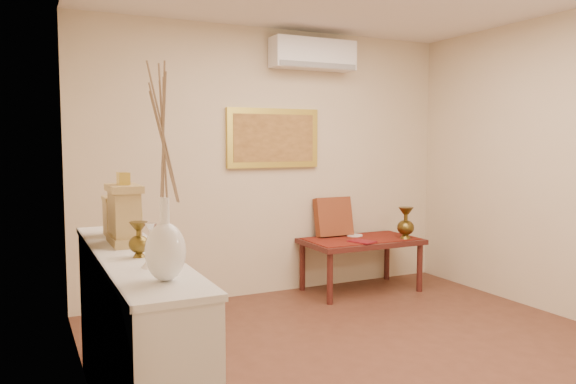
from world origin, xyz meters
TOP-DOWN VIEW (x-y plane):
  - floor at (0.00, 0.00)m, footprint 4.50×4.50m
  - wall_back at (0.00, 2.25)m, footprint 4.00×0.02m
  - wall_left at (-2.00, 0.00)m, footprint 0.02×4.50m
  - white_vase at (-1.81, -0.70)m, footprint 0.17×0.17m
  - candlestick at (-1.80, -0.42)m, footprint 0.10×0.10m
  - brass_urn_small at (-1.81, -0.16)m, footprint 0.10×0.10m
  - table_cloth at (0.85, 1.88)m, footprint 1.14×0.59m
  - brass_urn_tall at (1.26, 1.67)m, footprint 0.18×0.18m
  - plate at (0.87, 2.04)m, footprint 0.17×0.17m
  - menu at (0.74, 1.69)m, footprint 0.26×0.30m
  - cushion at (0.66, 2.13)m, footprint 0.41×0.18m
  - display_ledge at (-1.82, 0.00)m, footprint 0.37×2.02m
  - mantel_clock at (-1.81, 0.25)m, footprint 0.17×0.36m
  - wooden_chest at (-1.80, 0.58)m, footprint 0.16×0.21m
  - low_table at (0.85, 1.88)m, footprint 1.20×0.70m
  - painting at (0.00, 2.22)m, footprint 1.00×0.06m
  - ac_unit at (0.40, 2.12)m, footprint 0.90×0.25m

SIDE VIEW (x-z plane):
  - floor at x=0.00m, z-range 0.00..0.00m
  - low_table at x=0.85m, z-range 0.21..0.76m
  - display_ledge at x=-1.82m, z-range 0.00..0.98m
  - table_cloth at x=0.85m, z-range 0.55..0.56m
  - plate at x=0.87m, z-range 0.56..0.57m
  - menu at x=0.74m, z-range 0.56..0.57m
  - brass_urn_tall at x=1.26m, z-range 0.56..0.96m
  - cushion at x=0.66m, z-range 0.55..0.98m
  - candlestick at x=-1.80m, z-range 0.98..1.19m
  - brass_urn_small at x=-1.81m, z-range 0.98..1.21m
  - wooden_chest at x=-1.80m, z-range 0.98..1.22m
  - mantel_clock at x=-1.81m, z-range 0.95..1.36m
  - wall_back at x=0.00m, z-range 0.00..2.70m
  - wall_left at x=-2.00m, z-range 0.00..2.70m
  - white_vase at x=-1.81m, z-range 0.98..1.88m
  - painting at x=0.00m, z-range 1.30..1.90m
  - ac_unit at x=0.40m, z-range 2.30..2.60m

